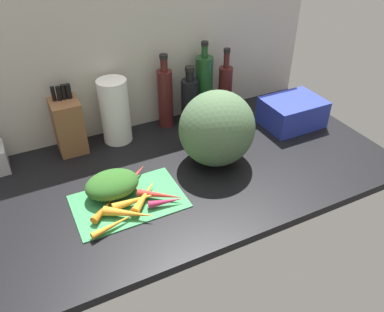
{
  "coord_description": "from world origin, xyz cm",
  "views": [
    {
      "loc": [
        -40.65,
        -105.07,
        86.85
      ],
      "look_at": [
        6.15,
        -11.34,
        13.11
      ],
      "focal_mm": 36.66,
      "sensor_mm": 36.0,
      "label": 1
    }
  ],
  "objects_px": {
    "carrot_9": "(145,196)",
    "knife_block": "(68,125)",
    "carrot_5": "(103,210)",
    "bottle_0": "(165,97)",
    "paper_towel_roll": "(115,111)",
    "bottle_2": "(204,87)",
    "carrot_4": "(135,177)",
    "carrot_3": "(129,213)",
    "carrot_0": "(166,202)",
    "carrot_2": "(108,185)",
    "dish_rack": "(292,112)",
    "cutting_board": "(129,201)",
    "carrot_6": "(160,195)",
    "winter_squash": "(217,129)",
    "bottle_3": "(225,89)",
    "carrot_8": "(117,188)",
    "bottle_1": "(190,101)",
    "carrot_1": "(115,224)",
    "carrot_7": "(137,200)"
  },
  "relations": [
    {
      "from": "carrot_4",
      "to": "carrot_7",
      "type": "distance_m",
      "value": 0.12
    },
    {
      "from": "carrot_1",
      "to": "carrot_2",
      "type": "height_order",
      "value": "carrot_2"
    },
    {
      "from": "carrot_2",
      "to": "winter_squash",
      "type": "relative_size",
      "value": 0.45
    },
    {
      "from": "carrot_8",
      "to": "dish_rack",
      "type": "relative_size",
      "value": 0.72
    },
    {
      "from": "cutting_board",
      "to": "paper_towel_roll",
      "type": "distance_m",
      "value": 0.41
    },
    {
      "from": "cutting_board",
      "to": "bottle_3",
      "type": "height_order",
      "value": "bottle_3"
    },
    {
      "from": "carrot_0",
      "to": "carrot_3",
      "type": "distance_m",
      "value": 0.13
    },
    {
      "from": "carrot_2",
      "to": "bottle_2",
      "type": "xyz_separation_m",
      "value": [
        0.53,
        0.31,
        0.12
      ]
    },
    {
      "from": "paper_towel_roll",
      "to": "bottle_2",
      "type": "relative_size",
      "value": 0.76
    },
    {
      "from": "carrot_4",
      "to": "bottle_3",
      "type": "distance_m",
      "value": 0.61
    },
    {
      "from": "carrot_9",
      "to": "bottle_2",
      "type": "height_order",
      "value": "bottle_2"
    },
    {
      "from": "carrot_1",
      "to": "paper_towel_roll",
      "type": "distance_m",
      "value": 0.52
    },
    {
      "from": "carrot_9",
      "to": "bottle_0",
      "type": "relative_size",
      "value": 0.5
    },
    {
      "from": "bottle_2",
      "to": "carrot_1",
      "type": "bearing_deg",
      "value": -138.78
    },
    {
      "from": "cutting_board",
      "to": "bottle_3",
      "type": "xyz_separation_m",
      "value": [
        0.58,
        0.38,
        0.12
      ]
    },
    {
      "from": "cutting_board",
      "to": "carrot_9",
      "type": "xyz_separation_m",
      "value": [
        0.05,
        -0.02,
        0.02
      ]
    },
    {
      "from": "carrot_9",
      "to": "knife_block",
      "type": "bearing_deg",
      "value": 108.84
    },
    {
      "from": "carrot_2",
      "to": "carrot_0",
      "type": "bearing_deg",
      "value": -48.21
    },
    {
      "from": "carrot_3",
      "to": "carrot_8",
      "type": "bearing_deg",
      "value": 88.58
    },
    {
      "from": "carrot_5",
      "to": "carrot_9",
      "type": "bearing_deg",
      "value": 1.48
    },
    {
      "from": "carrot_7",
      "to": "knife_block",
      "type": "bearing_deg",
      "value": 104.83
    },
    {
      "from": "paper_towel_roll",
      "to": "bottle_0",
      "type": "xyz_separation_m",
      "value": [
        0.22,
        0.02,
        0.0
      ]
    },
    {
      "from": "bottle_2",
      "to": "knife_block",
      "type": "bearing_deg",
      "value": 179.62
    },
    {
      "from": "cutting_board",
      "to": "carrot_5",
      "type": "bearing_deg",
      "value": -165.17
    },
    {
      "from": "cutting_board",
      "to": "winter_squash",
      "type": "relative_size",
      "value": 1.28
    },
    {
      "from": "carrot_1",
      "to": "carrot_9",
      "type": "xyz_separation_m",
      "value": [
        0.13,
        0.08,
        0.0
      ]
    },
    {
      "from": "bottle_2",
      "to": "bottle_3",
      "type": "height_order",
      "value": "bottle_2"
    },
    {
      "from": "paper_towel_roll",
      "to": "bottle_1",
      "type": "xyz_separation_m",
      "value": [
        0.32,
        -0.01,
        -0.02
      ]
    },
    {
      "from": "carrot_3",
      "to": "knife_block",
      "type": "height_order",
      "value": "knife_block"
    },
    {
      "from": "cutting_board",
      "to": "carrot_6",
      "type": "distance_m",
      "value": 0.11
    },
    {
      "from": "carrot_9",
      "to": "carrot_3",
      "type": "bearing_deg",
      "value": -141.9
    },
    {
      "from": "carrot_0",
      "to": "carrot_3",
      "type": "height_order",
      "value": "carrot_3"
    },
    {
      "from": "carrot_6",
      "to": "carrot_7",
      "type": "height_order",
      "value": "carrot_7"
    },
    {
      "from": "bottle_1",
      "to": "carrot_3",
      "type": "bearing_deg",
      "value": -133.89
    },
    {
      "from": "carrot_9",
      "to": "dish_rack",
      "type": "distance_m",
      "value": 0.77
    },
    {
      "from": "carrot_5",
      "to": "paper_towel_roll",
      "type": "height_order",
      "value": "paper_towel_roll"
    },
    {
      "from": "winter_squash",
      "to": "bottle_3",
      "type": "bearing_deg",
      "value": 54.86
    },
    {
      "from": "carrot_5",
      "to": "bottle_0",
      "type": "height_order",
      "value": "bottle_0"
    },
    {
      "from": "carrot_2",
      "to": "dish_rack",
      "type": "height_order",
      "value": "dish_rack"
    },
    {
      "from": "carrot_7",
      "to": "dish_rack",
      "type": "bearing_deg",
      "value": 14.17
    },
    {
      "from": "carrot_8",
      "to": "paper_towel_roll",
      "type": "xyz_separation_m",
      "value": [
        0.11,
        0.32,
        0.11
      ]
    },
    {
      "from": "bottle_1",
      "to": "carrot_1",
      "type": "bearing_deg",
      "value": -135.92
    },
    {
      "from": "bottle_2",
      "to": "carrot_0",
      "type": "bearing_deg",
      "value": -129.35
    },
    {
      "from": "bottle_2",
      "to": "carrot_4",
      "type": "bearing_deg",
      "value": -144.58
    },
    {
      "from": "carrot_3",
      "to": "carrot_5",
      "type": "height_order",
      "value": "carrot_3"
    },
    {
      "from": "paper_towel_roll",
      "to": "dish_rack",
      "type": "distance_m",
      "value": 0.74
    },
    {
      "from": "carrot_0",
      "to": "dish_rack",
      "type": "xyz_separation_m",
      "value": [
        0.69,
        0.24,
        0.04
      ]
    },
    {
      "from": "carrot_0",
      "to": "carrot_6",
      "type": "relative_size",
      "value": 0.75
    },
    {
      "from": "bottle_3",
      "to": "carrot_5",
      "type": "bearing_deg",
      "value": -149.19
    },
    {
      "from": "carrot_8",
      "to": "bottle_1",
      "type": "bearing_deg",
      "value": 35.95
    }
  ]
}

